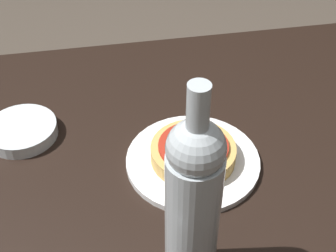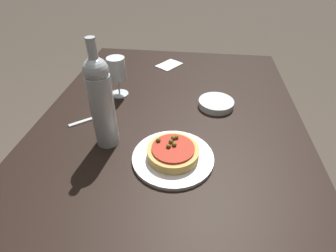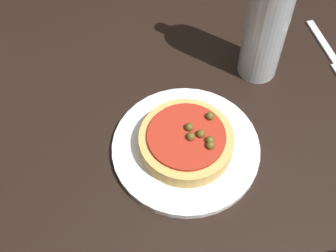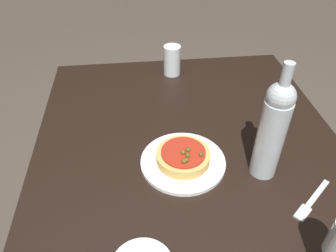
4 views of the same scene
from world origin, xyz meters
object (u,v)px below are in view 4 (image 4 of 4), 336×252
at_px(dinner_plate, 183,162).
at_px(wine_bottle, 273,129).
at_px(fork, 311,202).
at_px(dining_table, 199,211).
at_px(water_cup, 172,60).
at_px(pizza, 183,156).

distance_m(dinner_plate, wine_bottle, 0.27).
height_order(dinner_plate, fork, dinner_plate).
distance_m(wine_bottle, fork, 0.21).
height_order(dining_table, wine_bottle, wine_bottle).
xyz_separation_m(wine_bottle, water_cup, (0.57, 0.19, -0.09)).
bearing_deg(pizza, dining_table, -164.29).
bearing_deg(fork, dining_table, -52.77).
bearing_deg(fork, dinner_plate, -69.60).
height_order(wine_bottle, water_cup, wine_bottle).
bearing_deg(wine_bottle, pizza, 76.14).
bearing_deg(wine_bottle, dining_table, 107.41).
bearing_deg(pizza, dinner_plate, 26.56).
relative_size(dinner_plate, wine_bottle, 0.72).
distance_m(pizza, water_cup, 0.52).
relative_size(dining_table, pizza, 9.59).
distance_m(dining_table, wine_bottle, 0.31).
height_order(dining_table, pizza, pizza).
distance_m(dinner_plate, fork, 0.36).
height_order(dining_table, dinner_plate, dinner_plate).
distance_m(dinner_plate, pizza, 0.02).
xyz_separation_m(dining_table, dinner_plate, (0.11, 0.03, 0.09)).
xyz_separation_m(dinner_plate, water_cup, (0.52, -0.03, 0.05)).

